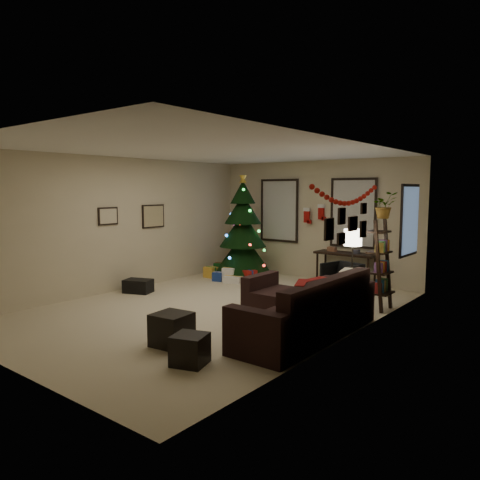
% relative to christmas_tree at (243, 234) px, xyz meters
% --- Properties ---
extents(floor, '(7.00, 7.00, 0.00)m').
position_rel_christmas_tree_xyz_m(floor, '(1.38, -2.58, -1.02)').
color(floor, beige).
rests_on(floor, ground).
extents(ceiling, '(7.00, 7.00, 0.00)m').
position_rel_christmas_tree_xyz_m(ceiling, '(1.38, -2.58, 1.68)').
color(ceiling, white).
rests_on(ceiling, floor).
extents(wall_back, '(5.00, 0.00, 5.00)m').
position_rel_christmas_tree_xyz_m(wall_back, '(1.38, 0.92, 0.33)').
color(wall_back, beige).
rests_on(wall_back, floor).
extents(wall_front, '(5.00, 0.00, 5.00)m').
position_rel_christmas_tree_xyz_m(wall_front, '(1.38, -6.08, 0.33)').
color(wall_front, beige).
rests_on(wall_front, floor).
extents(wall_left, '(0.00, 7.00, 7.00)m').
position_rel_christmas_tree_xyz_m(wall_left, '(-1.12, -2.58, 0.33)').
color(wall_left, beige).
rests_on(wall_left, floor).
extents(wall_right, '(0.00, 7.00, 7.00)m').
position_rel_christmas_tree_xyz_m(wall_right, '(3.88, -2.58, 0.33)').
color(wall_right, beige).
rests_on(wall_right, floor).
extents(window_back_left, '(1.05, 0.06, 1.50)m').
position_rel_christmas_tree_xyz_m(window_back_left, '(0.43, 0.89, 0.53)').
color(window_back_left, '#728CB2').
rests_on(window_back_left, wall_back).
extents(window_back_right, '(1.05, 0.06, 1.50)m').
position_rel_christmas_tree_xyz_m(window_back_right, '(2.33, 0.89, 0.53)').
color(window_back_right, '#728CB2').
rests_on(window_back_right, wall_back).
extents(window_right_wall, '(0.06, 0.90, 1.30)m').
position_rel_christmas_tree_xyz_m(window_right_wall, '(3.85, -0.03, 0.48)').
color(window_right_wall, '#728CB2').
rests_on(window_right_wall, wall_right).
extents(christmas_tree, '(1.33, 1.33, 2.47)m').
position_rel_christmas_tree_xyz_m(christmas_tree, '(0.00, 0.00, 0.00)').
color(christmas_tree, black).
rests_on(christmas_tree, floor).
extents(presents, '(1.50, 1.01, 0.30)m').
position_rel_christmas_tree_xyz_m(presents, '(0.05, -0.35, -0.90)').
color(presents, '#14591E').
rests_on(presents, floor).
extents(sofa, '(1.84, 2.68, 0.86)m').
position_rel_christmas_tree_xyz_m(sofa, '(3.22, -2.74, -0.74)').
color(sofa, black).
rests_on(sofa, floor).
extents(pillow_red_a, '(0.30, 0.47, 0.46)m').
position_rel_christmas_tree_xyz_m(pillow_red_a, '(3.59, -3.39, -0.38)').
color(pillow_red_a, maroon).
rests_on(pillow_red_a, sofa).
extents(pillow_red_b, '(0.17, 0.45, 0.44)m').
position_rel_christmas_tree_xyz_m(pillow_red_b, '(3.59, -3.06, -0.38)').
color(pillow_red_b, maroon).
rests_on(pillow_red_b, sofa).
extents(pillow_cream, '(0.23, 0.46, 0.44)m').
position_rel_christmas_tree_xyz_m(pillow_cream, '(3.59, -2.09, -0.39)').
color(pillow_cream, beige).
rests_on(pillow_cream, sofa).
extents(ottoman_near, '(0.50, 0.50, 0.43)m').
position_rel_christmas_tree_xyz_m(ottoman_near, '(2.20, -4.36, -0.80)').
color(ottoman_near, black).
rests_on(ottoman_near, floor).
extents(ottoman_far, '(0.48, 0.48, 0.36)m').
position_rel_christmas_tree_xyz_m(ottoman_far, '(2.86, -4.69, -0.84)').
color(ottoman_far, black).
rests_on(ottoman_far, floor).
extents(desk, '(1.32, 0.47, 0.71)m').
position_rel_christmas_tree_xyz_m(desk, '(2.29, 0.64, -0.39)').
color(desk, black).
rests_on(desk, floor).
extents(desk_chair, '(0.70, 0.67, 0.60)m').
position_rel_christmas_tree_xyz_m(desk_chair, '(2.53, -0.01, -0.72)').
color(desk_chair, black).
rests_on(desk_chair, floor).
extents(bookshelf, '(0.30, 0.46, 1.55)m').
position_rel_christmas_tree_xyz_m(bookshelf, '(3.68, -0.89, -0.27)').
color(bookshelf, black).
rests_on(bookshelf, floor).
extents(potted_plant, '(0.68, 0.69, 0.58)m').
position_rel_christmas_tree_xyz_m(potted_plant, '(3.68, -0.88, 0.83)').
color(potted_plant, '#4C4C4C').
rests_on(potted_plant, bookshelf).
extents(floor_lamp, '(0.30, 0.30, 1.40)m').
position_rel_christmas_tree_xyz_m(floor_lamp, '(3.33, -1.30, 0.15)').
color(floor_lamp, black).
rests_on(floor_lamp, floor).
extents(art_map, '(0.04, 0.60, 0.50)m').
position_rel_christmas_tree_xyz_m(art_map, '(-1.10, -1.75, 0.46)').
color(art_map, black).
rests_on(art_map, wall_left).
extents(art_abstract, '(0.04, 0.45, 0.35)m').
position_rel_christmas_tree_xyz_m(art_abstract, '(-1.10, -2.91, 0.51)').
color(art_abstract, black).
rests_on(art_abstract, wall_left).
extents(gallery, '(0.03, 1.25, 0.54)m').
position_rel_christmas_tree_xyz_m(gallery, '(3.86, -2.66, 0.55)').
color(gallery, black).
rests_on(gallery, wall_right).
extents(garland, '(0.08, 1.90, 0.30)m').
position_rel_christmas_tree_xyz_m(garland, '(3.83, -2.63, 0.96)').
color(garland, '#A5140C').
rests_on(garland, wall_right).
extents(stocking_left, '(0.20, 0.05, 0.36)m').
position_rel_christmas_tree_xyz_m(stocking_left, '(1.23, 0.81, 0.45)').
color(stocking_left, '#990F0C').
rests_on(stocking_left, wall_back).
extents(stocking_right, '(0.20, 0.05, 0.36)m').
position_rel_christmas_tree_xyz_m(stocking_right, '(1.56, 0.88, 0.53)').
color(stocking_right, '#990F0C').
rests_on(stocking_right, wall_back).
extents(storage_bin, '(0.62, 0.52, 0.27)m').
position_rel_christmas_tree_xyz_m(storage_bin, '(-0.65, -2.58, -0.89)').
color(storage_bin, black).
rests_on(storage_bin, floor).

